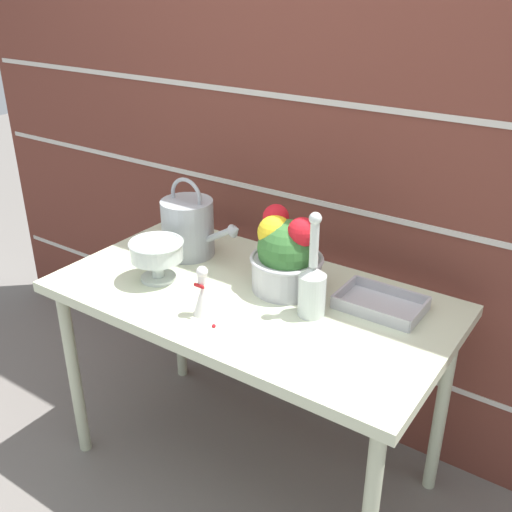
# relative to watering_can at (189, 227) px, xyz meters

# --- Properties ---
(ground_plane) EXTENTS (12.00, 12.00, 0.00)m
(ground_plane) POSITION_rel_watering_can_xyz_m (0.35, -0.12, -0.85)
(ground_plane) COLOR slate
(brick_wall) EXTENTS (3.60, 0.08, 2.20)m
(brick_wall) POSITION_rel_watering_can_xyz_m (0.35, 0.35, 0.25)
(brick_wall) COLOR brown
(brick_wall) RESTS_ON ground_plane
(patio_table) EXTENTS (1.29, 0.69, 0.74)m
(patio_table) POSITION_rel_watering_can_xyz_m (0.35, -0.12, -0.18)
(patio_table) COLOR beige
(patio_table) RESTS_ON ground_plane
(watering_can) EXTENTS (0.33, 0.19, 0.29)m
(watering_can) POSITION_rel_watering_can_xyz_m (0.00, 0.00, 0.00)
(watering_can) COLOR #9EA3A8
(watering_can) RESTS_ON patio_table
(crystal_pedestal_bowl) EXTENTS (0.18, 0.18, 0.14)m
(crystal_pedestal_bowl) POSITION_rel_watering_can_xyz_m (0.04, -0.21, -0.01)
(crystal_pedestal_bowl) COLOR silver
(crystal_pedestal_bowl) RESTS_ON patio_table
(flower_planter) EXTENTS (0.24, 0.24, 0.27)m
(flower_planter) POSITION_rel_watering_can_xyz_m (0.42, -0.02, 0.01)
(flower_planter) COLOR #BCBCC1
(flower_planter) RESTS_ON patio_table
(glass_decanter) EXTENTS (0.08, 0.08, 0.33)m
(glass_decanter) POSITION_rel_watering_can_xyz_m (0.58, -0.12, -0.01)
(glass_decanter) COLOR silver
(glass_decanter) RESTS_ON patio_table
(figurine_vase) EXTENTS (0.06, 0.06, 0.16)m
(figurine_vase) POSITION_rel_watering_can_xyz_m (0.31, -0.30, -0.04)
(figurine_vase) COLOR white
(figurine_vase) RESTS_ON patio_table
(wire_tray) EXTENTS (0.26, 0.18, 0.04)m
(wire_tray) POSITION_rel_watering_can_xyz_m (0.73, 0.03, -0.10)
(wire_tray) COLOR #B7B7BC
(wire_tray) RESTS_ON patio_table
(fallen_petal) EXTENTS (0.01, 0.01, 0.01)m
(fallen_petal) POSITION_rel_watering_can_xyz_m (0.38, -0.34, -0.10)
(fallen_petal) COLOR red
(fallen_petal) RESTS_ON patio_table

